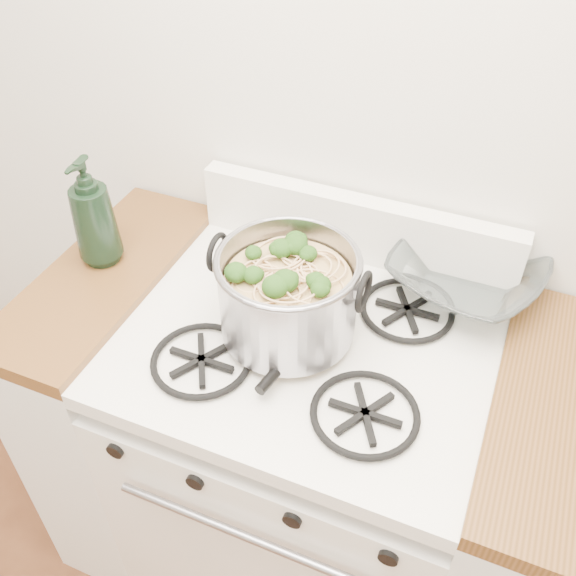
# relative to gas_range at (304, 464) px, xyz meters

# --- Properties ---
(gas_range) EXTENTS (0.76, 0.66, 0.92)m
(gas_range) POSITION_rel_gas_range_xyz_m (0.00, 0.00, 0.00)
(gas_range) COLOR white
(gas_range) RESTS_ON ground
(counter_left) EXTENTS (0.25, 0.65, 0.92)m
(counter_left) POSITION_rel_gas_range_xyz_m (-0.51, 0.00, 0.02)
(counter_left) COLOR silver
(counter_left) RESTS_ON ground
(stock_pot) EXTENTS (0.32, 0.29, 0.19)m
(stock_pot) POSITION_rel_gas_range_xyz_m (-0.04, -0.01, 0.58)
(stock_pot) COLOR #9B9AA2
(stock_pot) RESTS_ON gas_range
(spatula) EXTENTS (0.34, 0.36, 0.02)m
(spatula) POSITION_rel_gas_range_xyz_m (0.02, 0.06, 0.50)
(spatula) COLOR black
(spatula) RESTS_ON gas_range
(glass_bowl) EXTENTS (0.16, 0.16, 0.03)m
(glass_bowl) POSITION_rel_gas_range_xyz_m (0.27, 0.26, 0.50)
(glass_bowl) COLOR white
(glass_bowl) RESTS_ON gas_range
(bottle) EXTENTS (0.11, 0.11, 0.26)m
(bottle) POSITION_rel_gas_range_xyz_m (-0.53, 0.04, 0.62)
(bottle) COLOR black
(bottle) RESTS_ON counter_left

